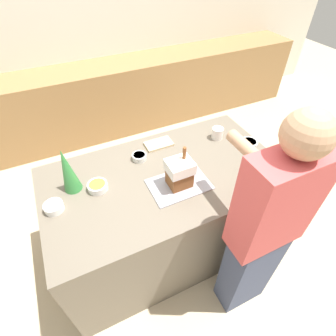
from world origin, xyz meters
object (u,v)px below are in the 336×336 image
at_px(baking_tray, 179,184).
at_px(candy_bowl_far_right, 139,157).
at_px(candy_bowl_near_tray_right, 249,143).
at_px(gingerbread_house, 180,173).
at_px(candy_bowl_beside_tree, 98,186).
at_px(person, 263,232).
at_px(candy_bowl_center_rear, 54,207).
at_px(decorative_tree, 67,170).
at_px(cookbook, 159,144).
at_px(mug, 217,133).

height_order(baking_tray, candy_bowl_far_right, candy_bowl_far_right).
height_order(candy_bowl_near_tray_right, candy_bowl_far_right, candy_bowl_far_right).
xyz_separation_m(gingerbread_house, candy_bowl_beside_tree, (-0.53, 0.21, -0.09)).
distance_m(candy_bowl_near_tray_right, person, 0.86).
relative_size(candy_bowl_far_right, candy_bowl_center_rear, 0.91).
distance_m(baking_tray, decorative_tree, 0.76).
xyz_separation_m(gingerbread_house, cookbook, (0.05, 0.48, -0.11)).
relative_size(gingerbread_house, cookbook, 1.31).
bearing_deg(mug, candy_bowl_near_tray_right, -45.43).
bearing_deg(candy_bowl_beside_tree, gingerbread_house, -21.19).
distance_m(baking_tray, person, 0.63).
height_order(candy_bowl_beside_tree, cookbook, candy_bowl_beside_tree).
bearing_deg(gingerbread_house, decorative_tree, 157.26).
bearing_deg(person, gingerbread_house, 116.87).
bearing_deg(baking_tray, decorative_tree, 157.23).
height_order(baking_tray, candy_bowl_near_tray_right, candy_bowl_near_tray_right).
height_order(candy_bowl_near_tray_right, candy_bowl_center_rear, candy_bowl_center_rear).
distance_m(candy_bowl_near_tray_right, mug, 0.28).
bearing_deg(candy_bowl_center_rear, candy_bowl_far_right, 19.05).
height_order(decorative_tree, candy_bowl_near_tray_right, decorative_tree).
bearing_deg(decorative_tree, candy_bowl_center_rear, -136.33).
distance_m(mug, person, 0.96).
bearing_deg(candy_bowl_center_rear, candy_bowl_beside_tree, 11.03).
bearing_deg(gingerbread_house, candy_bowl_beside_tree, 158.81).
bearing_deg(person, cookbook, 102.49).
relative_size(mug, person, 0.06).
distance_m(cookbook, mug, 0.51).
bearing_deg(baking_tray, candy_bowl_near_tray_right, 12.19).
relative_size(baking_tray, mug, 4.29).
relative_size(decorative_tree, mug, 3.51).
xyz_separation_m(decorative_tree, cookbook, (0.74, 0.19, -0.16)).
xyz_separation_m(baking_tray, candy_bowl_beside_tree, (-0.53, 0.21, 0.02)).
xyz_separation_m(candy_bowl_far_right, mug, (0.70, -0.03, 0.02)).
distance_m(candy_bowl_near_tray_right, candy_bowl_center_rear, 1.57).
bearing_deg(gingerbread_house, candy_bowl_center_rear, 169.96).
xyz_separation_m(candy_bowl_center_rear, mug, (1.38, 0.21, 0.02)).
bearing_deg(mug, cookbook, 165.66).
bearing_deg(baking_tray, gingerbread_house, 29.11).
distance_m(gingerbread_house, candy_bowl_center_rear, 0.85).
bearing_deg(cookbook, gingerbread_house, -96.45).
bearing_deg(candy_bowl_center_rear, gingerbread_house, -10.04).
distance_m(gingerbread_house, mug, 0.66).
bearing_deg(person, candy_bowl_center_rear, 147.53).
relative_size(candy_bowl_far_right, candy_bowl_beside_tree, 0.82).
bearing_deg(candy_bowl_near_tray_right, cookbook, 154.91).
distance_m(candy_bowl_far_right, cookbook, 0.23).
bearing_deg(mug, candy_bowl_center_rear, -171.45).
height_order(candy_bowl_near_tray_right, cookbook, candy_bowl_near_tray_right).
bearing_deg(candy_bowl_center_rear, person, -32.47).
height_order(baking_tray, candy_bowl_beside_tree, candy_bowl_beside_tree).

